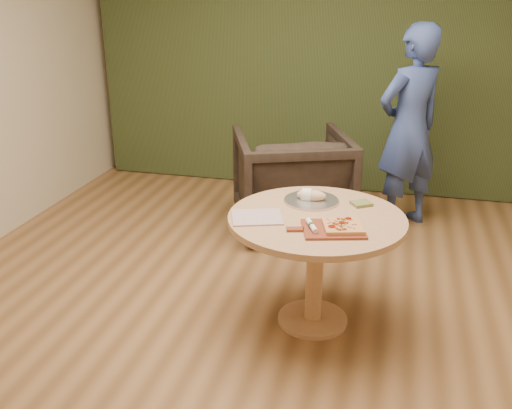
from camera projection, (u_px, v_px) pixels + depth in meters
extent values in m
cube|color=olive|center=(254.00, 334.00, 3.64)|extent=(5.00, 6.00, 0.02)
cube|color=beige|center=(326.00, 53.00, 5.84)|extent=(5.00, 0.02, 2.80)
cube|color=#2A3618|center=(324.00, 54.00, 5.74)|extent=(4.80, 0.14, 2.78)
cylinder|color=tan|center=(313.00, 319.00, 3.76)|extent=(0.46, 0.46, 0.03)
cylinder|color=tan|center=(314.00, 273.00, 3.63)|extent=(0.11, 0.11, 0.68)
cylinder|color=tan|center=(317.00, 219.00, 3.50)|extent=(1.09, 1.09, 0.04)
cube|color=brown|center=(333.00, 229.00, 3.29)|extent=(0.41, 0.36, 0.01)
cube|color=brown|center=(295.00, 229.00, 3.28)|extent=(0.11, 0.07, 0.01)
cube|color=#DE9C56|center=(343.00, 226.00, 3.28)|extent=(0.27, 0.27, 0.02)
cylinder|color=#691103|center=(342.00, 222.00, 3.30)|extent=(0.04, 0.04, 0.00)
cylinder|color=#691103|center=(332.00, 226.00, 3.24)|extent=(0.04, 0.04, 0.00)
cylinder|color=#691103|center=(348.00, 219.00, 3.35)|extent=(0.04, 0.04, 0.00)
cube|color=#D58C50|center=(337.00, 224.00, 3.27)|extent=(0.03, 0.03, 0.01)
cube|color=#D58C50|center=(346.00, 222.00, 3.29)|extent=(0.02, 0.02, 0.01)
cube|color=#D58C50|center=(344.00, 228.00, 3.21)|extent=(0.03, 0.03, 0.01)
cube|color=#D58C50|center=(337.00, 228.00, 3.21)|extent=(0.03, 0.03, 0.01)
cube|color=#D58C50|center=(342.00, 226.00, 3.24)|extent=(0.03, 0.03, 0.01)
cube|color=#D58C50|center=(341.00, 226.00, 3.24)|extent=(0.02, 0.02, 0.01)
cube|color=#D58C50|center=(340.00, 229.00, 3.20)|extent=(0.02, 0.02, 0.01)
cube|color=#D58C50|center=(334.00, 223.00, 3.28)|extent=(0.02, 0.02, 0.01)
cube|color=#D58C50|center=(338.00, 218.00, 3.34)|extent=(0.02, 0.02, 0.01)
cube|color=#D58C50|center=(336.00, 221.00, 3.30)|extent=(0.02, 0.02, 0.01)
cube|color=#D58C50|center=(343.00, 219.00, 3.34)|extent=(0.03, 0.03, 0.01)
cube|color=#3C7B2A|center=(339.00, 227.00, 3.24)|extent=(0.01, 0.01, 0.00)
cube|color=#3C7B2A|center=(334.00, 224.00, 3.28)|extent=(0.01, 0.01, 0.00)
cube|color=#3C7B2A|center=(346.00, 222.00, 3.30)|extent=(0.01, 0.01, 0.00)
cube|color=#3C7B2A|center=(352.00, 220.00, 3.34)|extent=(0.01, 0.01, 0.00)
cube|color=#3C7B2A|center=(354.00, 228.00, 3.22)|extent=(0.01, 0.01, 0.00)
cube|color=#3C7B2A|center=(345.00, 220.00, 3.33)|extent=(0.01, 0.01, 0.00)
cube|color=#3C7B2A|center=(343.00, 219.00, 3.34)|extent=(0.01, 0.01, 0.00)
cube|color=#3C7B2A|center=(345.00, 225.00, 3.27)|extent=(0.01, 0.01, 0.00)
cube|color=#3C7B2A|center=(342.00, 223.00, 3.29)|extent=(0.01, 0.01, 0.00)
cube|color=#954D70|center=(350.00, 219.00, 3.34)|extent=(0.01, 0.03, 0.00)
cube|color=#954D70|center=(328.00, 219.00, 3.34)|extent=(0.02, 0.03, 0.00)
cube|color=#954D70|center=(349.00, 227.00, 3.24)|extent=(0.03, 0.02, 0.00)
cube|color=#954D70|center=(354.00, 225.00, 3.27)|extent=(0.03, 0.02, 0.00)
cube|color=#954D70|center=(329.00, 223.00, 3.29)|extent=(0.02, 0.03, 0.00)
cylinder|color=white|center=(312.00, 225.00, 3.28)|extent=(0.10, 0.17, 0.03)
cylinder|color=#194C26|center=(312.00, 225.00, 3.28)|extent=(0.04, 0.04, 0.03)
cube|color=silver|center=(307.00, 219.00, 3.37)|extent=(0.03, 0.04, 0.00)
cube|color=silver|center=(257.00, 217.00, 3.46)|extent=(0.36, 0.33, 0.01)
cylinder|color=silver|center=(311.00, 201.00, 3.72)|extent=(0.35, 0.35, 0.01)
cylinder|color=silver|center=(311.00, 200.00, 3.71)|extent=(0.36, 0.36, 0.02)
ellipsoid|color=#E3C18A|center=(311.00, 195.00, 3.70)|extent=(0.19, 0.08, 0.07)
cylinder|color=white|center=(307.00, 195.00, 3.71)|extent=(0.06, 0.09, 0.09)
cube|color=#525928|center=(361.00, 204.00, 3.66)|extent=(0.16, 0.15, 0.02)
imported|color=black|center=(292.00, 177.00, 5.00)|extent=(1.21, 1.18, 0.98)
imported|color=#364C8F|center=(409.00, 129.00, 4.96)|extent=(0.77, 0.75, 1.79)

